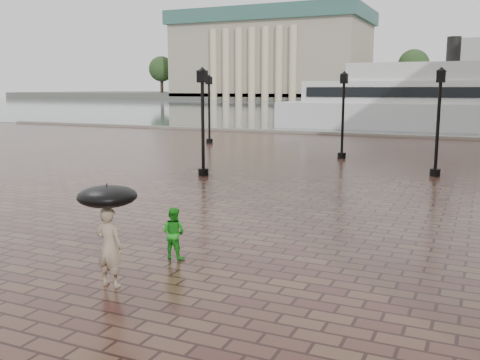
{
  "coord_description": "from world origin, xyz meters",
  "views": [
    {
      "loc": [
        4.72,
        -9.81,
        3.71
      ],
      "look_at": [
        -0.77,
        2.28,
        1.4
      ],
      "focal_mm": 40.0,
      "sensor_mm": 36.0,
      "label": 1
    }
  ],
  "objects_px": {
    "child_pedestrian": "(174,233)",
    "street_lamps": "(349,115)",
    "adult_pedestrian": "(109,247)",
    "ferry_near": "(415,102)"
  },
  "relations": [
    {
      "from": "adult_pedestrian",
      "to": "ferry_near",
      "type": "distance_m",
      "value": 42.23
    },
    {
      "from": "street_lamps",
      "to": "adult_pedestrian",
      "type": "relative_size",
      "value": 14.0
    },
    {
      "from": "adult_pedestrian",
      "to": "child_pedestrian",
      "type": "distance_m",
      "value": 1.95
    },
    {
      "from": "child_pedestrian",
      "to": "street_lamps",
      "type": "bearing_deg",
      "value": -88.12
    },
    {
      "from": "child_pedestrian",
      "to": "ferry_near",
      "type": "xyz_separation_m",
      "value": [
        0.36,
        40.27,
        1.82
      ]
    },
    {
      "from": "street_lamps",
      "to": "adult_pedestrian",
      "type": "height_order",
      "value": "street_lamps"
    },
    {
      "from": "adult_pedestrian",
      "to": "child_pedestrian",
      "type": "relative_size",
      "value": 1.34
    },
    {
      "from": "ferry_near",
      "to": "street_lamps",
      "type": "bearing_deg",
      "value": -94.21
    },
    {
      "from": "adult_pedestrian",
      "to": "child_pedestrian",
      "type": "height_order",
      "value": "adult_pedestrian"
    },
    {
      "from": "street_lamps",
      "to": "child_pedestrian",
      "type": "bearing_deg",
      "value": -88.94
    }
  ]
}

